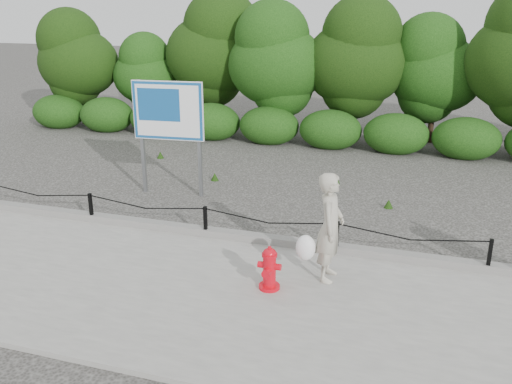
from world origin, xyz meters
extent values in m
plane|color=#2D2B28|center=(0.00, 0.00, 0.00)|extent=(90.00, 90.00, 0.00)
cube|color=gray|center=(0.00, -2.00, 0.04)|extent=(14.00, 4.00, 0.08)
cube|color=slate|center=(0.00, 0.05, 0.15)|extent=(14.00, 0.22, 0.14)
cube|color=black|center=(-2.50, 0.00, 0.38)|extent=(0.06, 0.06, 0.60)
cube|color=black|center=(0.00, 0.00, 0.38)|extent=(0.06, 0.06, 0.60)
cube|color=black|center=(2.50, 0.00, 0.38)|extent=(0.06, 0.06, 0.60)
cube|color=black|center=(5.00, 0.00, 0.38)|extent=(0.06, 0.06, 0.60)
cylinder|color=black|center=(-3.75, 0.00, 0.60)|extent=(2.50, 0.02, 0.02)
cylinder|color=black|center=(-1.25, 0.00, 0.60)|extent=(2.50, 0.02, 0.02)
cylinder|color=black|center=(1.25, 0.00, 0.60)|extent=(2.50, 0.02, 0.02)
cylinder|color=black|center=(3.75, 0.00, 0.60)|extent=(2.50, 0.02, 0.02)
cylinder|color=black|center=(-8.50, 8.60, 1.02)|extent=(0.18, 0.18, 2.03)
ellipsoid|color=#2A4E12|center=(-8.50, 8.60, 2.44)|extent=(3.01, 2.60, 3.26)
cylinder|color=black|center=(-6.00, 9.00, 0.82)|extent=(0.18, 0.18, 1.64)
ellipsoid|color=#2A4E12|center=(-6.00, 9.00, 1.96)|extent=(2.42, 2.09, 2.62)
cylinder|color=black|center=(-3.50, 9.40, 1.17)|extent=(0.18, 0.18, 2.34)
ellipsoid|color=#2A4E12|center=(-3.50, 9.40, 2.81)|extent=(3.46, 3.00, 3.75)
cylinder|color=black|center=(-1.00, 8.60, 1.08)|extent=(0.18, 0.18, 2.17)
ellipsoid|color=#2A4E12|center=(-1.00, 8.60, 2.60)|extent=(3.21, 2.77, 3.47)
cylinder|color=black|center=(1.50, 9.00, 1.12)|extent=(0.18, 0.18, 2.24)
ellipsoid|color=#2A4E12|center=(1.50, 9.00, 2.69)|extent=(3.31, 2.87, 3.58)
cylinder|color=black|center=(4.00, 9.40, 0.99)|extent=(0.18, 0.18, 1.97)
ellipsoid|color=#2A4E12|center=(4.00, 9.40, 2.37)|extent=(2.92, 2.53, 3.16)
cylinder|color=red|center=(1.71, -1.57, 0.11)|extent=(0.34, 0.34, 0.06)
cylinder|color=red|center=(1.71, -1.57, 0.38)|extent=(0.20, 0.20, 0.50)
cylinder|color=red|center=(1.71, -1.57, 0.65)|extent=(0.24, 0.24, 0.05)
ellipsoid|color=red|center=(1.71, -1.57, 0.68)|extent=(0.21, 0.21, 0.16)
cylinder|color=red|center=(1.71, -1.57, 0.77)|extent=(0.06, 0.06, 0.05)
cylinder|color=red|center=(1.58, -1.57, 0.47)|extent=(0.09, 0.10, 0.10)
cylinder|color=red|center=(1.85, -1.57, 0.47)|extent=(0.09, 0.10, 0.10)
cylinder|color=red|center=(1.71, -1.72, 0.41)|extent=(0.14, 0.11, 0.14)
cylinder|color=slate|center=(1.69, -1.69, 0.34)|extent=(0.01, 0.05, 0.11)
imported|color=#AFA996|center=(2.52, -0.96, 0.97)|extent=(0.43, 0.65, 1.77)
ellipsoid|color=white|center=(2.17, -1.11, 0.63)|extent=(0.32, 0.25, 0.42)
cube|color=slate|center=(-2.47, 2.19, 1.33)|extent=(0.08, 0.08, 2.66)
cube|color=slate|center=(-1.07, 2.31, 1.33)|extent=(0.08, 0.08, 2.66)
cube|color=white|center=(-1.76, 2.19, 2.00)|extent=(1.66, 0.20, 1.33)
cube|color=#134E8E|center=(-1.76, 2.16, 2.00)|extent=(1.63, 0.15, 1.29)
cube|color=#134E8E|center=(-1.96, 2.13, 2.13)|extent=(1.00, 0.09, 0.73)
camera|label=1|loc=(3.75, -8.77, 4.26)|focal=38.00mm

